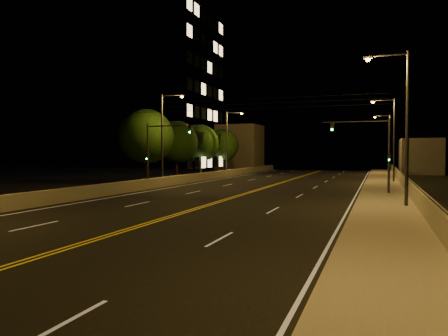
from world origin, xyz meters
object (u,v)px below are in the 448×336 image
(traffic_signal_right, at_px, (375,147))
(tree_2, at_px, (200,143))
(streetlight_5, at_px, (165,133))
(streetlight_6, at_px, (229,139))
(tree_0, at_px, (146,137))
(traffic_signal_left, at_px, (158,148))
(streetlight_2, at_px, (392,135))
(streetlight_3, at_px, (388,140))
(streetlight_1, at_px, (402,119))
(building_tower, at_px, (134,82))
(tree_3, at_px, (222,145))
(streetlight_0, at_px, (447,54))
(tree_1, at_px, (177,142))

(traffic_signal_right, xyz_separation_m, tree_2, (-24.65, 24.16, 0.94))
(streetlight_5, relative_size, streetlight_6, 1.00)
(streetlight_6, xyz_separation_m, tree_0, (-4.00, -16.29, -0.16))
(streetlight_6, height_order, traffic_signal_left, streetlight_6)
(streetlight_2, xyz_separation_m, traffic_signal_left, (-20.31, -14.82, -1.51))
(traffic_signal_left, bearing_deg, streetlight_3, 60.56)
(streetlight_1, distance_m, streetlight_2, 23.03)
(streetlight_2, height_order, building_tower, building_tower)
(streetlight_2, distance_m, traffic_signal_right, 14.98)
(traffic_signal_left, bearing_deg, tree_3, 99.14)
(streetlight_2, height_order, traffic_signal_left, streetlight_2)
(tree_3, bearing_deg, tree_0, -90.18)
(streetlight_0, relative_size, streetlight_2, 1.00)
(streetlight_1, distance_m, traffic_signal_left, 21.96)
(tree_2, bearing_deg, traffic_signal_right, -44.43)
(tree_3, bearing_deg, streetlight_3, 10.16)
(traffic_signal_left, xyz_separation_m, tree_2, (-5.88, 24.16, 0.94))
(streetlight_6, relative_size, traffic_signal_left, 1.54)
(streetlight_2, height_order, tree_1, streetlight_2)
(streetlight_3, height_order, tree_0, streetlight_3)
(streetlight_1, xyz_separation_m, streetlight_6, (-21.45, 31.48, 0.00))
(streetlight_1, distance_m, tree_0, 29.64)
(streetlight_3, height_order, streetlight_5, same)
(streetlight_0, relative_size, streetlight_6, 1.00)
(streetlight_0, bearing_deg, tree_1, 121.95)
(streetlight_1, bearing_deg, streetlight_3, 90.00)
(traffic_signal_right, bearing_deg, tree_0, 163.71)
(streetlight_1, distance_m, traffic_signal_right, 8.48)
(streetlight_0, height_order, streetlight_6, same)
(traffic_signal_right, bearing_deg, streetlight_1, -79.40)
(streetlight_3, relative_size, tree_1, 1.22)
(streetlight_3, relative_size, tree_3, 1.27)
(streetlight_5, bearing_deg, streetlight_6, 90.00)
(streetlight_3, height_order, building_tower, building_tower)
(streetlight_5, xyz_separation_m, traffic_signal_left, (1.14, -3.59, -1.51))
(tree_2, distance_m, tree_3, 7.32)
(streetlight_6, bearing_deg, tree_1, -122.49)
(streetlight_5, distance_m, traffic_signal_right, 20.29)
(traffic_signal_left, relative_size, tree_0, 0.73)
(streetlight_0, height_order, tree_3, streetlight_0)
(streetlight_0, height_order, tree_2, streetlight_0)
(streetlight_0, distance_m, streetlight_2, 40.69)
(building_tower, relative_size, tree_2, 3.92)
(streetlight_2, bearing_deg, tree_3, 146.78)
(streetlight_3, xyz_separation_m, tree_1, (-26.09, -20.01, -0.57))
(streetlight_0, bearing_deg, tree_2, 117.62)
(streetlight_3, relative_size, tree_0, 1.13)
(streetlight_6, bearing_deg, streetlight_5, -90.00)
(streetlight_6, bearing_deg, traffic_signal_right, -49.45)
(tree_0, xyz_separation_m, tree_3, (0.08, 24.45, -0.57))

